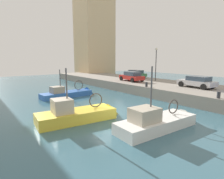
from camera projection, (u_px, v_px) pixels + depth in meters
water_surface at (105, 111)px, 15.99m from camera, size 80.00×80.00×0.00m
quay_wall at (182, 91)px, 22.73m from camera, size 9.00×56.00×1.20m
fishing_boat_blue at (70, 95)px, 22.25m from camera, size 6.84×2.19×4.07m
fishing_boat_yellow at (81, 119)px, 13.58m from camera, size 6.49×2.67×4.73m
fishing_boat_white at (160, 126)px, 12.04m from camera, size 6.57×2.33×4.86m
parked_car_silver at (197, 82)px, 21.04m from camera, size 2.22×4.22×1.31m
parked_car_red at (132, 76)px, 27.16m from camera, size 2.27×4.22×1.39m
parked_car_green at (135, 74)px, 32.51m from camera, size 2.15×4.52×1.30m
mooring_bollard_mid at (219, 95)px, 15.40m from camera, size 0.28×0.28×0.55m
mooring_bollard_north at (146, 84)px, 21.69m from camera, size 0.28×0.28×0.55m
quay_streetlamp at (156, 59)px, 27.25m from camera, size 0.36×0.36×4.83m
waterfront_building_central at (94, 32)px, 44.33m from camera, size 7.85×7.23×21.55m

